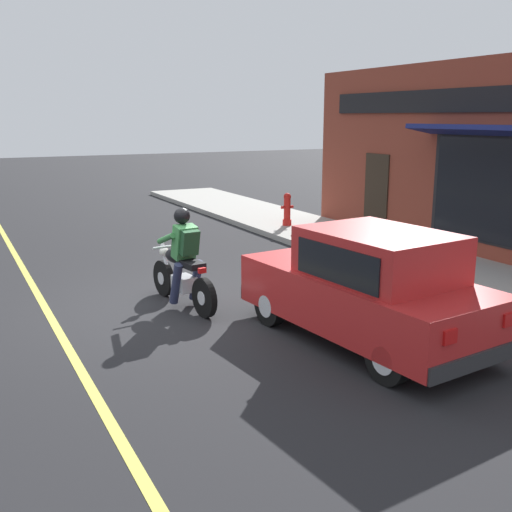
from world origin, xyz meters
TOP-DOWN VIEW (x-y plane):
  - ground_plane at (0.00, 0.00)m, footprint 80.00×80.00m
  - sidewalk_curb at (5.46, 3.00)m, footprint 2.60×22.00m
  - lane_stripe at (-1.80, 3.00)m, footprint 0.12×19.80m
  - storefront_building at (6.99, 0.10)m, footprint 1.25×11.20m
  - motorcycle_with_rider at (0.23, -0.07)m, footprint 0.63×2.02m
  - car_hatchback at (1.88, -2.71)m, footprint 1.99×3.92m
  - fire_hydrant at (5.10, 4.91)m, footprint 0.36×0.24m

SIDE VIEW (x-z plane):
  - ground_plane at x=0.00m, z-range 0.00..0.00m
  - lane_stripe at x=-1.80m, z-range 0.00..0.01m
  - sidewalk_curb at x=5.46m, z-range 0.00..0.14m
  - fire_hydrant at x=5.10m, z-range 0.13..1.01m
  - motorcycle_with_rider at x=0.23m, z-range -0.13..1.49m
  - car_hatchback at x=1.88m, z-range -0.02..1.55m
  - storefront_building at x=6.99m, z-range 0.01..4.21m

